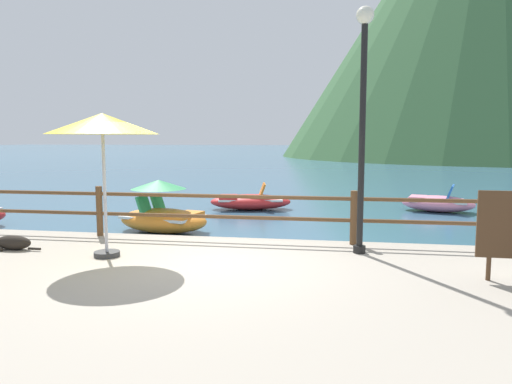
{
  "coord_description": "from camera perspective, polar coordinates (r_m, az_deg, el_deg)",
  "views": [
    {
      "loc": [
        2.06,
        -6.9,
        2.27
      ],
      "look_at": [
        0.08,
        5.0,
        0.9
      ],
      "focal_mm": 33.74,
      "sensor_mm": 36.0,
      "label": 1
    }
  ],
  "objects": [
    {
      "name": "promenade_dock",
      "position": [
        5.53,
        -13.65,
        -15.66
      ],
      "size": [
        28.0,
        8.0,
        0.4
      ],
      "primitive_type": "cube",
      "color": "#A39989",
      "rests_on": "ground"
    },
    {
      "name": "ground_plane",
      "position": [
        47.0,
        6.94,
        3.65
      ],
      "size": [
        200.0,
        200.0,
        0.0
      ],
      "primitive_type": "plane",
      "color": "#38607A"
    },
    {
      "name": "pedal_boat_1",
      "position": [
        15.81,
        20.72,
        -1.23
      ],
      "size": [
        2.36,
        1.65,
        0.84
      ],
      "color": "pink",
      "rests_on": "ground"
    },
    {
      "name": "dock_railing",
      "position": [
        8.79,
        -4.19,
        -1.97
      ],
      "size": [
        23.92,
        0.12,
        0.95
      ],
      "color": "brown",
      "rests_on": "promenade_dock"
    },
    {
      "name": "dog_resting",
      "position": [
        9.1,
        -27.2,
        -5.31
      ],
      "size": [
        1.08,
        0.39,
        0.26
      ],
      "color": "black",
      "rests_on": "promenade_dock"
    },
    {
      "name": "pedal_boat_3",
      "position": [
        15.27,
        -0.71,
        -1.1
      ],
      "size": [
        2.72,
        1.61,
        0.83
      ],
      "color": "red",
      "rests_on": "ground"
    },
    {
      "name": "pedal_boat_2",
      "position": [
        11.81,
        -10.99,
        -2.59
      ],
      "size": [
        2.57,
        1.93,
        1.26
      ],
      "color": "orange",
      "rests_on": "ground"
    },
    {
      "name": "lamp_post",
      "position": [
        7.86,
        12.55,
        9.84
      ],
      "size": [
        0.28,
        0.28,
        3.88
      ],
      "color": "black",
      "rests_on": "promenade_dock"
    },
    {
      "name": "cliff_headland",
      "position": [
        67.92,
        24.51,
        19.68
      ],
      "size": [
        49.2,
        49.2,
        39.32
      ],
      "color": "#386038",
      "rests_on": "ground"
    },
    {
      "name": "beach_umbrella",
      "position": [
        7.8,
        -17.75,
        7.48
      ],
      "size": [
        1.7,
        1.7,
        2.24
      ],
      "color": "#B2B2B7",
      "rests_on": "promenade_dock"
    }
  ]
}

